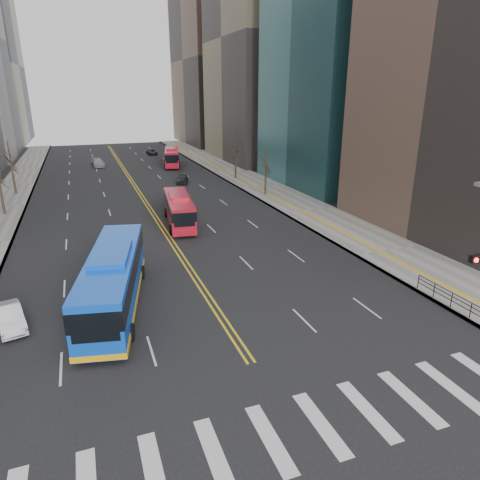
{
  "coord_description": "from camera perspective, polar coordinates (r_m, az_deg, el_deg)",
  "views": [
    {
      "loc": [
        -7.12,
        -12.49,
        13.38
      ],
      "look_at": [
        2.61,
        13.78,
        3.62
      ],
      "focal_mm": 32.0,
      "sensor_mm": 36.0,
      "label": 1
    }
  ],
  "objects": [
    {
      "name": "sidewalk_right",
      "position": [
        63.93,
        2.83,
        7.17
      ],
      "size": [
        7.0,
        130.0,
        0.15
      ],
      "primitive_type": "cube",
      "color": "gray",
      "rests_on": "ground"
    },
    {
      "name": "centerline",
      "position": [
        69.17,
        -14.14,
        7.48
      ],
      "size": [
        0.55,
        100.0,
        0.01
      ],
      "color": "gold",
      "rests_on": "ground"
    },
    {
      "name": "pedestrian_railing",
      "position": [
        30.95,
        26.41,
        -6.88
      ],
      "size": [
        0.06,
        6.06,
        1.02
      ],
      "color": "black",
      "rests_on": "sidewalk_right"
    },
    {
      "name": "street_trees",
      "position": [
        47.8,
        -20.24,
        7.78
      ],
      "size": [
        35.2,
        47.2,
        7.6
      ],
      "color": "black",
      "rests_on": "ground"
    },
    {
      "name": "crosswalk",
      "position": [
        19.63,
        7.49,
        -23.94
      ],
      "size": [
        26.7,
        4.0,
        0.01
      ],
      "color": "silver",
      "rests_on": "ground"
    },
    {
      "name": "red_bus_near",
      "position": [
        45.4,
        -8.15,
        4.27
      ],
      "size": [
        3.59,
        10.49,
        3.28
      ],
      "color": "#B51325",
      "rests_on": "ground"
    },
    {
      "name": "red_bus_far",
      "position": [
        83.09,
        -9.08,
        11.03
      ],
      "size": [
        4.63,
        11.04,
        3.42
      ],
      "color": "#B51325",
      "rests_on": "ground"
    },
    {
      "name": "car_dark_mid",
      "position": [
        67.0,
        -7.69,
        8.11
      ],
      "size": [
        2.71,
        4.34,
        1.38
      ],
      "primitive_type": "imported",
      "rotation": [
        0.0,
        0.0,
        -0.29
      ],
      "color": "black",
      "rests_on": "ground"
    },
    {
      "name": "car_dark_far",
      "position": [
        99.54,
        -11.66,
        11.43
      ],
      "size": [
        2.02,
        4.24,
        1.17
      ],
      "primitive_type": "imported",
      "rotation": [
        0.0,
        0.0,
        0.02
      ],
      "color": "black",
      "rests_on": "ground"
    },
    {
      "name": "car_silver",
      "position": [
        85.66,
        -18.42,
        9.74
      ],
      "size": [
        2.5,
        5.1,
        1.43
      ],
      "primitive_type": "imported",
      "rotation": [
        0.0,
        0.0,
        0.1
      ],
      "color": "#959499",
      "rests_on": "ground"
    },
    {
      "name": "sidewalk_left",
      "position": [
        59.75,
        -28.84,
        3.93
      ],
      "size": [
        5.0,
        130.0,
        0.15
      ],
      "primitive_type": "cube",
      "color": "gray",
      "rests_on": "ground"
    },
    {
      "name": "car_white",
      "position": [
        29.27,
        -28.35,
        -9.06
      ],
      "size": [
        2.33,
        4.22,
        1.32
      ],
      "primitive_type": "imported",
      "rotation": [
        0.0,
        0.0,
        0.25
      ],
      "color": "white",
      "rests_on": "ground"
    },
    {
      "name": "blue_bus",
      "position": [
        28.77,
        -16.53,
        -4.88
      ],
      "size": [
        5.58,
        13.72,
        3.87
      ],
      "color": "blue",
      "rests_on": "ground"
    },
    {
      "name": "ground",
      "position": [
        19.64,
        7.49,
        -23.95
      ],
      "size": [
        220.0,
        220.0,
        0.0
      ],
      "primitive_type": "plane",
      "color": "black"
    },
    {
      "name": "office_towers",
      "position": [
        82.0,
        -16.79,
        25.86
      ],
      "size": [
        83.0,
        134.0,
        58.0
      ],
      "color": "gray",
      "rests_on": "ground"
    }
  ]
}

